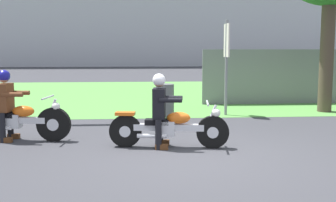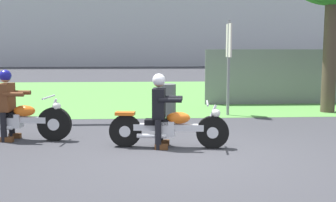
{
  "view_description": "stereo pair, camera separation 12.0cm",
  "coord_description": "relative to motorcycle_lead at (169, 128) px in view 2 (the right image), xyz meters",
  "views": [
    {
      "loc": [
        -0.9,
        -6.93,
        1.85
      ],
      "look_at": [
        -0.33,
        0.91,
        0.85
      ],
      "focal_mm": 44.8,
      "sensor_mm": 36.0,
      "label": 1
    },
    {
      "loc": [
        -0.78,
        -6.94,
        1.85
      ],
      "look_at": [
        -0.33,
        0.91,
        0.85
      ],
      "focal_mm": 44.8,
      "sensor_mm": 36.0,
      "label": 2
    }
  ],
  "objects": [
    {
      "name": "motorcycle_lead",
      "position": [
        0.0,
        0.0,
        0.0
      ],
      "size": [
        2.23,
        0.66,
        0.86
      ],
      "rotation": [
        0.0,
        0.0,
        -0.13
      ],
      "color": "black",
      "rests_on": "ground"
    },
    {
      "name": "sign_banner",
      "position": [
        1.85,
        3.7,
        1.35
      ],
      "size": [
        0.08,
        0.6,
        2.6
      ],
      "color": "gray",
      "rests_on": "ground"
    },
    {
      "name": "ground",
      "position": [
        0.32,
        -0.71,
        -0.38
      ],
      "size": [
        120.0,
        120.0,
        0.0
      ],
      "primitive_type": "plane",
      "color": "#38383D"
    },
    {
      "name": "motorcycle_follow",
      "position": [
        -3.03,
        0.8,
        0.03
      ],
      "size": [
        2.25,
        0.66,
        0.9
      ],
      "rotation": [
        0.0,
        0.0,
        -0.13
      ],
      "color": "black",
      "rests_on": "ground"
    },
    {
      "name": "rider_lead",
      "position": [
        -0.17,
        0.02,
        0.43
      ],
      "size": [
        0.59,
        0.51,
        1.38
      ],
      "rotation": [
        0.0,
        0.0,
        -0.13
      ],
      "color": "black",
      "rests_on": "ground"
    },
    {
      "name": "fence_segment",
      "position": [
        5.03,
        5.91,
        0.52
      ],
      "size": [
        7.0,
        0.06,
        1.8
      ],
      "primitive_type": "cube",
      "color": "slate",
      "rests_on": "ground"
    },
    {
      "name": "trash_can",
      "position": [
        0.15,
        3.56,
        0.06
      ],
      "size": [
        0.49,
        0.49,
        0.88
      ],
      "primitive_type": "cylinder",
      "color": "#595E5B",
      "rests_on": "ground"
    },
    {
      "name": "rider_follow",
      "position": [
        -3.19,
        0.82,
        0.45
      ],
      "size": [
        0.59,
        0.51,
        1.42
      ],
      "rotation": [
        0.0,
        0.0,
        -0.13
      ],
      "color": "black",
      "rests_on": "ground"
    },
    {
      "name": "grass_verge",
      "position": [
        0.32,
        9.24,
        -0.37
      ],
      "size": [
        60.0,
        12.0,
        0.01
      ],
      "primitive_type": "cube",
      "color": "#549342",
      "rests_on": "ground"
    }
  ]
}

